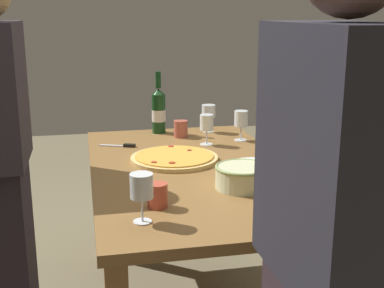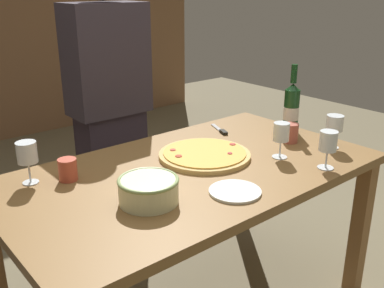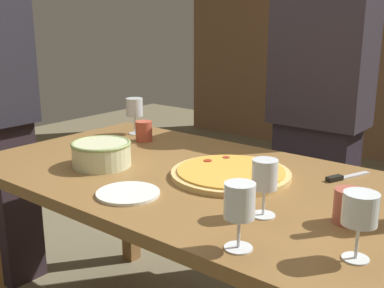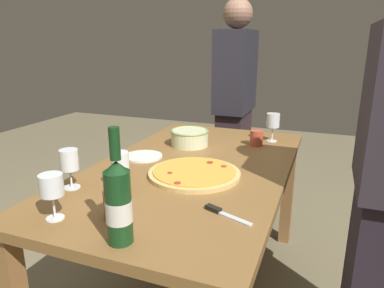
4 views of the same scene
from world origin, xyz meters
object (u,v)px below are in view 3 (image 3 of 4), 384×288
object	(u,v)px
pizza	(231,173)
person_guest_left	(318,120)
cup_ceramic	(144,131)
cup_amber	(348,206)
pizza_knife	(342,177)
wine_glass_far_right	(360,211)
wine_glass_near_pizza	(239,205)
side_plate	(128,193)
wine_glass_far_left	(265,178)
dining_table	(192,199)
wine_glass_by_bottle	(135,109)
serving_bowl	(101,153)

from	to	relation	value
pizza	person_guest_left	xyz separation A→B (m)	(-0.03, 0.77, 0.05)
pizza	cup_ceramic	size ratio (longest dim) A/B	4.64
cup_amber	pizza_knife	size ratio (longest dim) A/B	0.51
pizza_knife	wine_glass_far_right	bearing A→B (deg)	-65.50
cup_ceramic	wine_glass_near_pizza	bearing A→B (deg)	-33.44
pizza	side_plate	xyz separation A→B (m)	(-0.15, -0.34, -0.01)
wine_glass_far_left	cup_ceramic	xyz separation A→B (m)	(-0.83, 0.38, -0.07)
dining_table	wine_glass_far_right	distance (m)	0.74
wine_glass_by_bottle	wine_glass_far_left	xyz separation A→B (m)	(0.96, -0.45, -0.01)
wine_glass_far_left	pizza_knife	world-z (taller)	wine_glass_far_left
dining_table	wine_glass_far_left	bearing A→B (deg)	-22.65
wine_glass_near_pizza	cup_amber	distance (m)	0.34
wine_glass_far_left	cup_amber	xyz separation A→B (m)	(0.20, 0.10, -0.06)
pizza_knife	wine_glass_near_pizza	bearing A→B (deg)	-89.89
wine_glass_by_bottle	wine_glass_far_left	bearing A→B (deg)	-25.17
wine_glass_near_pizza	wine_glass_far_left	xyz separation A→B (m)	(-0.05, 0.20, -0.00)
serving_bowl	person_guest_left	size ratio (longest dim) A/B	0.14
wine_glass_near_pizza	wine_glass_by_bottle	world-z (taller)	wine_glass_by_bottle
person_guest_left	pizza_knife	bearing A→B (deg)	37.83
serving_bowl	wine_glass_far_right	distance (m)	0.99
dining_table	wine_glass_by_bottle	bearing A→B (deg)	153.24
wine_glass_near_pizza	pizza_knife	world-z (taller)	wine_glass_near_pizza
wine_glass_by_bottle	person_guest_left	size ratio (longest dim) A/B	0.10
serving_bowl	person_guest_left	world-z (taller)	person_guest_left
cup_amber	side_plate	bearing A→B (deg)	-159.68
wine_glass_far_left	pizza_knife	xyz separation A→B (m)	(0.05, 0.44, -0.10)
serving_bowl	wine_glass_far_right	bearing A→B (deg)	-5.93
pizza	wine_glass_by_bottle	xyz separation A→B (m)	(-0.70, 0.23, 0.11)
dining_table	side_plate	distance (m)	0.30
dining_table	pizza_knife	size ratio (longest dim) A/B	8.62
pizza_knife	cup_amber	bearing A→B (deg)	-66.54
wine_glass_far_right	pizza_knife	xyz separation A→B (m)	(-0.24, 0.52, -0.11)
serving_bowl	dining_table	bearing A→B (deg)	23.49
pizza	person_guest_left	bearing A→B (deg)	92.56
cup_amber	side_plate	size ratio (longest dim) A/B	0.48
pizza	cup_ceramic	bearing A→B (deg)	164.20
pizza	cup_amber	xyz separation A→B (m)	(0.45, -0.12, 0.03)
dining_table	wine_glass_far_left	distance (m)	0.46
wine_glass_by_bottle	dining_table	bearing A→B (deg)	-26.76
pizza	wine_glass_by_bottle	bearing A→B (deg)	161.67
cup_ceramic	wine_glass_far_right	bearing A→B (deg)	-22.40
cup_amber	wine_glass_near_pizza	bearing A→B (deg)	-115.46
wine_glass_far_left	dining_table	bearing A→B (deg)	157.35
cup_amber	wine_glass_far_right	bearing A→B (deg)	-63.61
wine_glass_far_right	serving_bowl	bearing A→B (deg)	174.07
wine_glass_near_pizza	wine_glass_far_right	distance (m)	0.27
cup_amber	pizza_knife	xyz separation A→B (m)	(-0.15, 0.34, -0.04)
wine_glass_by_bottle	wine_glass_far_left	distance (m)	1.06
wine_glass_near_pizza	person_guest_left	size ratio (longest dim) A/B	0.10
pizza	pizza_knife	distance (m)	0.38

